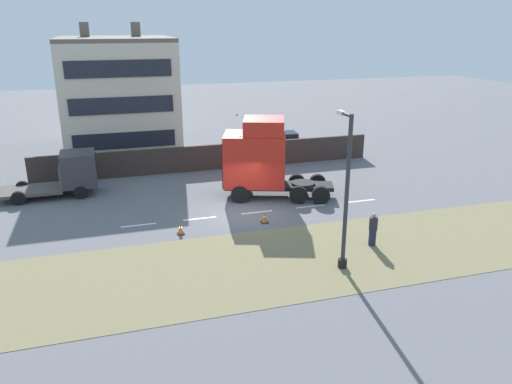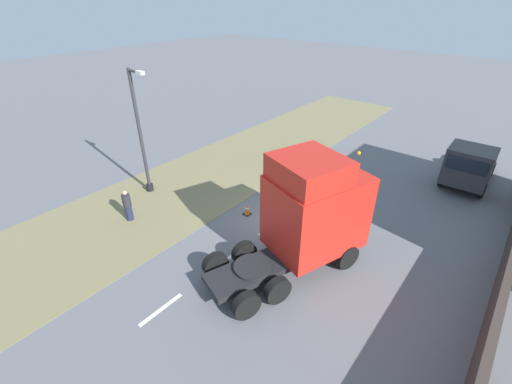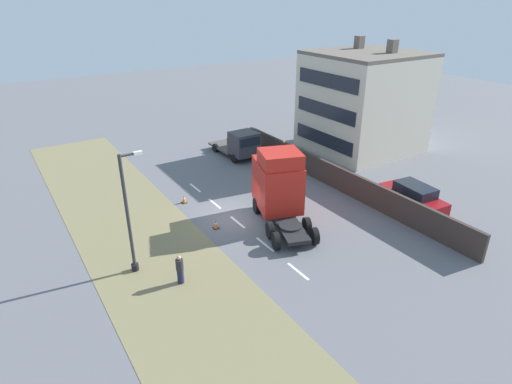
% 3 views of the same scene
% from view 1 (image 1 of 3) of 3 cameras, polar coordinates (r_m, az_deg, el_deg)
% --- Properties ---
extents(ground_plane, '(120.00, 120.00, 0.00)m').
position_cam_1_polar(ground_plane, '(27.37, -1.30, -2.48)').
color(ground_plane, slate).
rests_on(ground_plane, ground).
extents(grass_verge, '(7.00, 44.00, 0.01)m').
position_cam_1_polar(grass_verge, '(22.13, 2.91, -7.89)').
color(grass_verge, olive).
rests_on(grass_verge, ground).
extents(lane_markings, '(0.16, 14.60, 0.00)m').
position_cam_1_polar(lane_markings, '(27.55, 0.10, -2.33)').
color(lane_markings, white).
rests_on(lane_markings, ground).
extents(boundary_wall, '(0.25, 24.00, 1.79)m').
position_cam_1_polar(boundary_wall, '(35.43, -5.23, 3.96)').
color(boundary_wall, '#382D28').
rests_on(boundary_wall, ground).
extents(building_block, '(9.20, 8.62, 9.96)m').
position_cam_1_polar(building_block, '(42.11, -15.36, 10.67)').
color(building_block, beige).
rests_on(building_block, ground).
extents(lorry_cab, '(4.46, 6.75, 4.86)m').
position_cam_1_polar(lorry_cab, '(29.39, 0.35, 3.88)').
color(lorry_cab, black).
rests_on(lorry_cab, ground).
extents(flatbed_truck, '(2.36, 5.75, 2.58)m').
position_cam_1_polar(flatbed_truck, '(32.01, -20.42, 2.08)').
color(flatbed_truck, '#333338').
rests_on(flatbed_truck, ground).
extents(parked_car, '(2.28, 4.89, 1.95)m').
position_cam_1_polar(parked_car, '(38.56, 2.56, 5.35)').
color(parked_car, maroon).
rests_on(parked_car, ground).
extents(lamp_post, '(1.31, 0.38, 6.60)m').
position_cam_1_polar(lamp_post, '(20.78, 10.19, -1.10)').
color(lamp_post, black).
rests_on(lamp_post, ground).
extents(pedestrian, '(0.39, 0.39, 1.62)m').
position_cam_1_polar(pedestrian, '(23.90, 13.22, -4.23)').
color(pedestrian, '#1E233D').
rests_on(pedestrian, ground).
extents(traffic_cone_lead, '(0.36, 0.36, 0.58)m').
position_cam_1_polar(traffic_cone_lead, '(24.96, -8.62, -4.17)').
color(traffic_cone_lead, black).
rests_on(traffic_cone_lead, ground).
extents(traffic_cone_trailing, '(0.36, 0.36, 0.58)m').
position_cam_1_polar(traffic_cone_trailing, '(26.05, 0.98, -2.94)').
color(traffic_cone_trailing, black).
rests_on(traffic_cone_trailing, ground).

